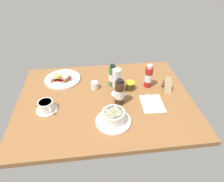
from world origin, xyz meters
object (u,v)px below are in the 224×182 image
coffee_cup (46,106)px  sauce_bottle_red (148,77)px  cutlery_setting (152,103)px  breakfast_plate (62,79)px  porridge_bowl (113,117)px  wine_glass (117,79)px  sauce_bottle_brown (120,93)px  menu_card (167,84)px  jam_jar (130,86)px  sauce_bottle_green (113,76)px  creamer_jug (95,85)px

coffee_cup → sauce_bottle_red: (65.79, 16.58, 4.50)cm
cutlery_setting → breakfast_plate: 66.04cm
coffee_cup → cutlery_setting: bearing=-1.5°
porridge_bowl → wine_glass: size_ratio=1.07×
sauce_bottle_brown → menu_card: 34.57cm
jam_jar → sauce_bottle_brown: sauce_bottle_brown is taller
cutlery_setting → sauce_bottle_green: 32.15cm
porridge_bowl → jam_jar: 32.71cm
menu_card → sauce_bottle_brown: bearing=-164.4°
jam_jar → breakfast_plate: (-46.22, 17.06, -2.10)cm
sauce_bottle_brown → menu_card: sauce_bottle_brown is taller
wine_glass → jam_jar: 13.44cm
cutlery_setting → creamer_jug: bearing=150.0°
porridge_bowl → cutlery_setting: 29.33cm
coffee_cup → jam_jar: (52.96, 14.29, -0.02)cm
breakfast_plate → coffee_cup: bearing=-102.1°
sauce_bottle_brown → coffee_cup: bearing=-178.6°
sauce_bottle_brown → breakfast_plate: size_ratio=0.68×
jam_jar → sauce_bottle_brown: bearing=-125.0°
sauce_bottle_green → cutlery_setting: bearing=-45.8°
jam_jar → menu_card: menu_card is taller
wine_glass → sauce_bottle_brown: 10.14cm
sauce_bottle_red → creamer_jug: bearing=177.4°
sauce_bottle_red → sauce_bottle_green: (-23.74, 4.25, -0.35)cm
sauce_bottle_brown → menu_card: bearing=15.6°
creamer_jug → breakfast_plate: (-22.61, 13.08, -1.70)cm
coffee_cup → sauce_bottle_brown: sauce_bottle_brown is taller
wine_glass → menu_card: bearing=-0.4°
wine_glass → breakfast_plate: 43.32cm
porridge_bowl → sauce_bottle_green: sauce_bottle_green is taller
sauce_bottle_brown → sauce_bottle_green: size_ratio=1.08×
sauce_bottle_brown → sauce_bottle_red: (22.08, 15.52, -0.38)cm
cutlery_setting → sauce_bottle_red: 19.73cm
sauce_bottle_green → menu_card: sauce_bottle_green is taller
breakfast_plate → creamer_jug: bearing=-30.0°
creamer_jug → sauce_bottle_green: 13.73cm
creamer_jug → menu_card: menu_card is taller
menu_card → creamer_jug: bearing=170.5°
wine_glass → breakfast_plate: size_ratio=0.72×
coffee_cup → sauce_bottle_green: size_ratio=0.79×
sauce_bottle_brown → sauce_bottle_red: size_ratio=1.03×
creamer_jug → jam_jar: size_ratio=0.95×
sauce_bottle_red → sauce_bottle_brown: bearing=-144.9°
coffee_cup → sauce_bottle_brown: size_ratio=0.73×
sauce_bottle_brown → cutlery_setting: bearing=-7.7°
breakfast_plate → menu_card: (70.16, -21.02, 4.21)cm
wine_glass → sauce_bottle_red: (22.56, 6.05, -3.95)cm
porridge_bowl → sauce_bottle_brown: (5.80, 15.80, 4.28)cm
cutlery_setting → sauce_bottle_brown: (-20.23, 2.72, 7.65)cm
porridge_bowl → sauce_bottle_brown: 17.37cm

